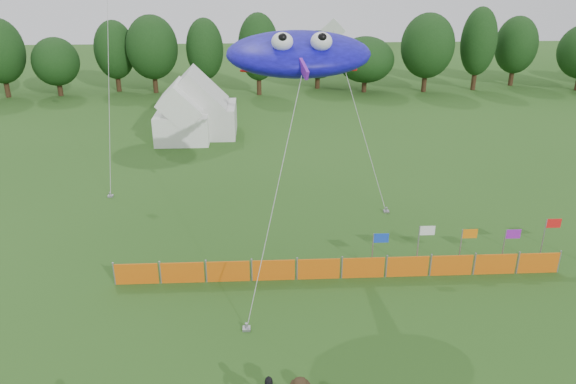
{
  "coord_description": "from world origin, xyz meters",
  "views": [
    {
      "loc": [
        -1.0,
        -13.23,
        13.41
      ],
      "look_at": [
        0.0,
        6.0,
        5.2
      ],
      "focal_mm": 35.0,
      "sensor_mm": 36.0,
      "label": 1
    }
  ],
  "objects_px": {
    "barrier_fence": "(341,268)",
    "stingray_kite": "(299,52)",
    "tent_left": "(183,117)",
    "tent_right": "(201,110)"
  },
  "relations": [
    {
      "from": "barrier_fence",
      "to": "stingray_kite",
      "type": "xyz_separation_m",
      "value": [
        -1.78,
        1.94,
        9.16
      ]
    },
    {
      "from": "tent_left",
      "to": "barrier_fence",
      "type": "bearing_deg",
      "value": -65.68
    },
    {
      "from": "tent_right",
      "to": "barrier_fence",
      "type": "xyz_separation_m",
      "value": [
        8.12,
        -22.2,
        -1.49
      ]
    },
    {
      "from": "tent_left",
      "to": "tent_right",
      "type": "relative_size",
      "value": 0.74
    },
    {
      "from": "tent_left",
      "to": "stingray_kite",
      "type": "height_order",
      "value": "stingray_kite"
    },
    {
      "from": "tent_left",
      "to": "stingray_kite",
      "type": "distance_m",
      "value": 21.7
    },
    {
      "from": "tent_left",
      "to": "tent_right",
      "type": "distance_m",
      "value": 1.95
    },
    {
      "from": "tent_right",
      "to": "tent_left",
      "type": "bearing_deg",
      "value": -129.76
    },
    {
      "from": "tent_left",
      "to": "tent_right",
      "type": "xyz_separation_m",
      "value": [
        1.24,
        1.5,
        0.15
      ]
    },
    {
      "from": "tent_left",
      "to": "stingray_kite",
      "type": "relative_size",
      "value": 0.32
    }
  ]
}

